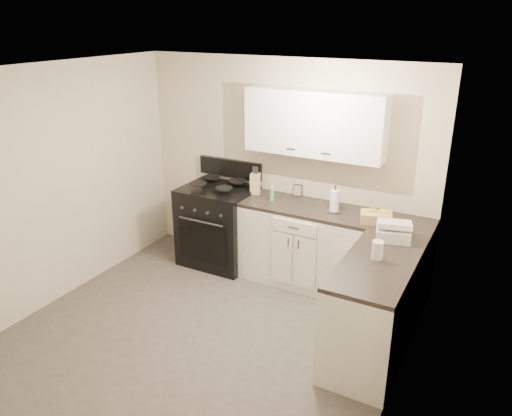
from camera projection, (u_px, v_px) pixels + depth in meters
The scene contains 21 objects.
floor at pixel (201, 338), 4.83m from camera, with size 3.60×3.60×0.00m, color #473F38.
ceiling at pixel (189, 72), 3.92m from camera, with size 3.60×3.60×0.00m, color white.
wall_back at pixel (284, 167), 5.85m from camera, with size 3.60×3.60×0.00m, color beige.
wall_right at pixel (403, 264), 3.58m from camera, with size 3.60×3.60×0.00m, color beige.
wall_left at pixel (53, 187), 5.17m from camera, with size 3.60×3.60×0.00m, color beige.
wall_front at pixel (18, 323), 2.90m from camera, with size 3.60×3.60×0.00m, color beige.
base_cabinets_back at pixel (305, 246), 5.71m from camera, with size 1.55×0.60×0.90m, color white.
base_cabinets_right at pixel (382, 296), 4.70m from camera, with size 0.60×1.90×0.90m, color white.
countertop_back at pixel (306, 208), 5.54m from camera, with size 1.55×0.60×0.04m, color black.
countertop_right at pixel (387, 251), 4.53m from camera, with size 0.60×1.90×0.04m, color black.
upper_cabinets at pixel (315, 123), 5.33m from camera, with size 1.55×0.30×0.70m, color white.
stove at pixel (219, 227), 6.19m from camera, with size 0.86×0.73×1.04m, color black.
knife_block at pixel (255, 184), 5.87m from camera, with size 0.11×0.10×0.25m, color #D5BD83.
paper_towel at pixel (335, 201), 5.34m from camera, with size 0.10×0.10×0.24m, color white.
soap_bottle at pixel (272, 194), 5.67m from camera, with size 0.05×0.05×0.16m, color #40A663.
picture_frame at pixel (298, 190), 5.82m from camera, with size 0.11×0.01×0.14m, color black.
wicker_basket at pixel (376, 217), 5.09m from camera, with size 0.31×0.21×0.10m, color tan.
countertop_grill at pixel (393, 233), 4.71m from camera, with size 0.31×0.29×0.12m, color silver.
glass_jar at pixel (377, 250), 4.31m from camera, with size 0.10×0.10×0.17m, color silver.
oven_mitt_near at pixel (335, 309), 4.52m from camera, with size 0.02×0.16×0.28m, color black.
oven_mitt_far at pixel (338, 298), 4.54m from camera, with size 0.02×0.13×0.23m, color black.
Camera 1 is at (2.39, -3.31, 2.92)m, focal length 35.00 mm.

